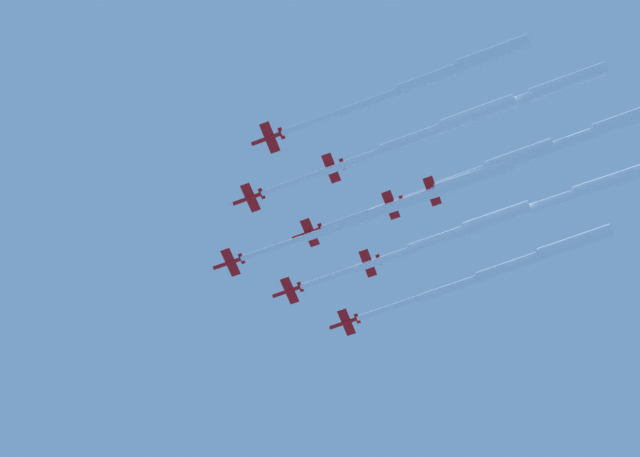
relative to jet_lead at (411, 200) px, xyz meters
The scene contains 10 objects.
jet_lead is the anchor object (origin of this frame).
jet_port_inner 17.17m from the jet_lead, 156.16° to the left, with size 63.93×52.42×3.78m.
jet_starboard_inner 14.86m from the jet_lead, 68.55° to the right, with size 60.29×49.59×3.74m.
jet_port_mid 15.52m from the jet_lead, 143.01° to the right, with size 59.61×48.62×3.75m.
jet_starboard_mid 33.56m from the jet_lead, 158.43° to the left, with size 60.16×49.72×3.66m.
jet_port_outer 35.13m from the jet_lead, 87.07° to the right, with size 66.20×53.75×3.65m.
jet_starboard_outer 35.04m from the jet_lead, 165.61° to the right, with size 64.52×53.47×3.70m.
jet_trail_port 37.58m from the jet_lead, 117.51° to the right, with size 67.62×56.90×3.68m.
jet_trail_starboard 43.82m from the jet_lead, 141.41° to the right, with size 65.76×53.63×3.76m.
jet_tail_end 53.56m from the jet_lead, 141.42° to the right, with size 63.68×51.54×3.68m.
Camera 1 is at (-79.34, 45.39, -46.89)m, focal length 50.70 mm.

